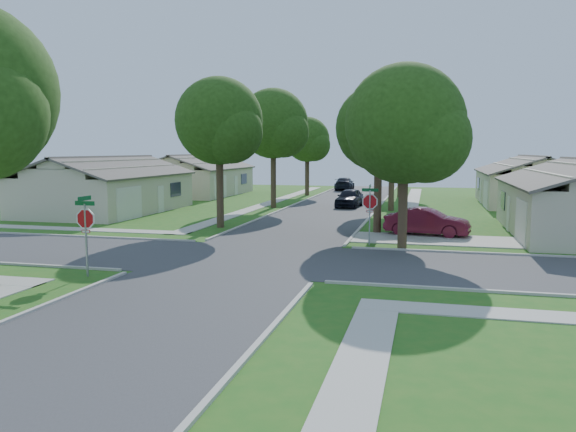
# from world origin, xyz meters

# --- Properties ---
(ground) EXTENTS (100.00, 100.00, 0.00)m
(ground) POSITION_xyz_m (0.00, 0.00, 0.00)
(ground) COLOR #225D19
(ground) RESTS_ON ground
(road_ns) EXTENTS (7.00, 100.00, 0.02)m
(road_ns) POSITION_xyz_m (0.00, 0.00, 0.00)
(road_ns) COLOR #333335
(road_ns) RESTS_ON ground
(sidewalk_ne) EXTENTS (1.20, 40.00, 0.04)m
(sidewalk_ne) POSITION_xyz_m (6.10, 26.00, 0.02)
(sidewalk_ne) COLOR #9E9B91
(sidewalk_ne) RESTS_ON ground
(sidewalk_nw) EXTENTS (1.20, 40.00, 0.04)m
(sidewalk_nw) POSITION_xyz_m (-6.10, 26.00, 0.02)
(sidewalk_nw) COLOR #9E9B91
(sidewalk_nw) RESTS_ON ground
(driveway) EXTENTS (8.80, 3.60, 0.05)m
(driveway) POSITION_xyz_m (7.90, 7.10, 0.03)
(driveway) COLOR #9E9B91
(driveway) RESTS_ON ground
(stop_sign_sw) EXTENTS (1.05, 0.80, 2.98)m
(stop_sign_sw) POSITION_xyz_m (-4.70, -4.70, 2.03)
(stop_sign_sw) COLOR gray
(stop_sign_sw) RESTS_ON ground
(stop_sign_ne) EXTENTS (1.05, 0.80, 2.98)m
(stop_sign_ne) POSITION_xyz_m (4.70, 4.70, 2.03)
(stop_sign_ne) COLOR gray
(stop_sign_ne) RESTS_ON ground
(tree_e_near) EXTENTS (4.97, 4.80, 8.28)m
(tree_e_near) POSITION_xyz_m (4.75, 9.01, 5.64)
(tree_e_near) COLOR #38281C
(tree_e_near) RESTS_ON ground
(tree_e_mid) EXTENTS (5.59, 5.40, 9.21)m
(tree_e_mid) POSITION_xyz_m (4.76, 21.01, 6.25)
(tree_e_mid) COLOR #38281C
(tree_e_mid) RESTS_ON ground
(tree_e_far) EXTENTS (5.17, 5.00, 8.72)m
(tree_e_far) POSITION_xyz_m (4.75, 34.01, 5.98)
(tree_e_far) COLOR #38281C
(tree_e_far) RESTS_ON ground
(tree_w_near) EXTENTS (5.38, 5.20, 8.97)m
(tree_w_near) POSITION_xyz_m (-4.64, 9.01, 6.12)
(tree_w_near) COLOR #38281C
(tree_w_near) RESTS_ON ground
(tree_w_mid) EXTENTS (5.80, 5.60, 9.56)m
(tree_w_mid) POSITION_xyz_m (-4.64, 21.01, 6.49)
(tree_w_mid) COLOR #38281C
(tree_w_mid) RESTS_ON ground
(tree_w_far) EXTENTS (4.76, 4.60, 8.04)m
(tree_w_far) POSITION_xyz_m (-4.65, 34.01, 5.51)
(tree_w_far) COLOR #38281C
(tree_w_far) RESTS_ON ground
(tree_ne_corner) EXTENTS (5.80, 5.60, 8.66)m
(tree_ne_corner) POSITION_xyz_m (6.36, 4.21, 5.59)
(tree_ne_corner) COLOR #38281C
(tree_ne_corner) RESTS_ON ground
(house_ne_far) EXTENTS (8.42, 13.60, 4.23)m
(house_ne_far) POSITION_xyz_m (15.99, 29.00, 1.52)
(house_ne_far) COLOR beige
(house_ne_far) RESTS_ON ground
(house_nw_near) EXTENTS (8.42, 13.60, 4.23)m
(house_nw_near) POSITION_xyz_m (-15.99, 15.00, 1.52)
(house_nw_near) COLOR beige
(house_nw_near) RESTS_ON ground
(house_nw_far) EXTENTS (8.42, 13.60, 4.23)m
(house_nw_far) POSITION_xyz_m (-15.99, 32.00, 1.52)
(house_nw_far) COLOR beige
(house_nw_far) RESTS_ON ground
(car_driveway) EXTENTS (4.73, 2.32, 1.49)m
(car_driveway) POSITION_xyz_m (7.43, 8.70, 0.75)
(car_driveway) COLOR #591223
(car_driveway) RESTS_ON ground
(car_curb_east) EXTENTS (2.12, 4.58, 1.52)m
(car_curb_east) POSITION_xyz_m (1.20, 23.14, 0.76)
(car_curb_east) COLOR black
(car_curb_east) RESTS_ON ground
(car_curb_west) EXTENTS (2.28, 5.12, 1.46)m
(car_curb_west) POSITION_xyz_m (-2.07, 42.66, 0.73)
(car_curb_west) COLOR black
(car_curb_west) RESTS_ON ground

